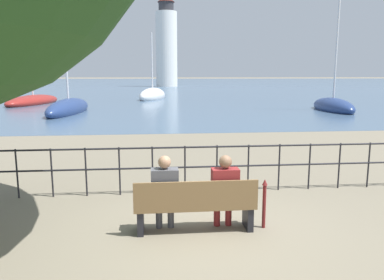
{
  "coord_description": "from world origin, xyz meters",
  "views": [
    {
      "loc": [
        -0.64,
        -5.88,
        2.55
      ],
      "look_at": [
        0.0,
        0.5,
        1.44
      ],
      "focal_mm": 35.0,
      "sensor_mm": 36.0,
      "label": 1
    }
  ],
  "objects_px": {
    "sailboat_2": "(333,106)",
    "harbor_lighthouse": "(167,45)",
    "sailboat_3": "(33,101)",
    "sailboat_0": "(153,96)",
    "park_bench": "(195,206)",
    "seated_person_left": "(165,190)",
    "seated_person_right": "(225,189)",
    "closed_umbrella": "(264,201)",
    "sailboat_1": "(69,108)"
  },
  "relations": [
    {
      "from": "seated_person_left",
      "to": "closed_umbrella",
      "type": "xyz_separation_m",
      "value": [
        1.67,
        -0.03,
        -0.23
      ]
    },
    {
      "from": "seated_person_right",
      "to": "closed_umbrella",
      "type": "height_order",
      "value": "seated_person_right"
    },
    {
      "from": "sailboat_0",
      "to": "sailboat_2",
      "type": "xyz_separation_m",
      "value": [
        13.22,
        -14.7,
        -0.05
      ]
    },
    {
      "from": "park_bench",
      "to": "seated_person_left",
      "type": "relative_size",
      "value": 1.55
    },
    {
      "from": "closed_umbrella",
      "to": "seated_person_right",
      "type": "bearing_deg",
      "value": 177.75
    },
    {
      "from": "sailboat_3",
      "to": "sailboat_0",
      "type": "bearing_deg",
      "value": 40.09
    },
    {
      "from": "sailboat_1",
      "to": "sailboat_3",
      "type": "height_order",
      "value": "sailboat_3"
    },
    {
      "from": "seated_person_right",
      "to": "closed_umbrella",
      "type": "bearing_deg",
      "value": -2.25
    },
    {
      "from": "park_bench",
      "to": "sailboat_2",
      "type": "distance_m",
      "value": 23.94
    },
    {
      "from": "park_bench",
      "to": "sailboat_3",
      "type": "distance_m",
      "value": 31.5
    },
    {
      "from": "sailboat_0",
      "to": "sailboat_2",
      "type": "distance_m",
      "value": 19.77
    },
    {
      "from": "park_bench",
      "to": "sailboat_0",
      "type": "xyz_separation_m",
      "value": [
        -0.82,
        35.17,
        -0.07
      ]
    },
    {
      "from": "sailboat_1",
      "to": "sailboat_3",
      "type": "relative_size",
      "value": 0.81
    },
    {
      "from": "seated_person_left",
      "to": "closed_umbrella",
      "type": "distance_m",
      "value": 1.68
    },
    {
      "from": "park_bench",
      "to": "sailboat_3",
      "type": "relative_size",
      "value": 0.17
    },
    {
      "from": "closed_umbrella",
      "to": "park_bench",
      "type": "bearing_deg",
      "value": -177.55
    },
    {
      "from": "sailboat_0",
      "to": "harbor_lighthouse",
      "type": "relative_size",
      "value": 0.37
    },
    {
      "from": "sailboat_0",
      "to": "sailboat_1",
      "type": "xyz_separation_m",
      "value": [
        -5.69,
        -14.6,
        -0.05
      ]
    },
    {
      "from": "sailboat_1",
      "to": "harbor_lighthouse",
      "type": "relative_size",
      "value": 0.46
    },
    {
      "from": "seated_person_right",
      "to": "sailboat_0",
      "type": "height_order",
      "value": "sailboat_0"
    },
    {
      "from": "sailboat_1",
      "to": "sailboat_2",
      "type": "xyz_separation_m",
      "value": [
        18.91,
        -0.1,
        0.0
      ]
    },
    {
      "from": "sailboat_0",
      "to": "closed_umbrella",
      "type": "bearing_deg",
      "value": -67.95
    },
    {
      "from": "sailboat_2",
      "to": "seated_person_left",
      "type": "bearing_deg",
      "value": -117.46
    },
    {
      "from": "seated_person_right",
      "to": "sailboat_1",
      "type": "relative_size",
      "value": 0.14
    },
    {
      "from": "seated_person_right",
      "to": "sailboat_2",
      "type": "bearing_deg",
      "value": 59.71
    },
    {
      "from": "seated_person_left",
      "to": "seated_person_right",
      "type": "distance_m",
      "value": 0.99
    },
    {
      "from": "park_bench",
      "to": "sailboat_1",
      "type": "bearing_deg",
      "value": 107.55
    },
    {
      "from": "seated_person_left",
      "to": "harbor_lighthouse",
      "type": "bearing_deg",
      "value": 88.01
    },
    {
      "from": "closed_umbrella",
      "to": "sailboat_0",
      "type": "relative_size",
      "value": 0.11
    },
    {
      "from": "closed_umbrella",
      "to": "sailboat_0",
      "type": "height_order",
      "value": "sailboat_0"
    },
    {
      "from": "park_bench",
      "to": "sailboat_3",
      "type": "bearing_deg",
      "value": 111.46
    },
    {
      "from": "seated_person_right",
      "to": "sailboat_1",
      "type": "height_order",
      "value": "sailboat_1"
    },
    {
      "from": "sailboat_2",
      "to": "harbor_lighthouse",
      "type": "xyz_separation_m",
      "value": [
        -10.02,
        62.62,
        9.25
      ]
    },
    {
      "from": "park_bench",
      "to": "sailboat_2",
      "type": "height_order",
      "value": "sailboat_2"
    },
    {
      "from": "park_bench",
      "to": "seated_person_left",
      "type": "bearing_deg",
      "value": 171.27
    },
    {
      "from": "seated_person_left",
      "to": "sailboat_0",
      "type": "bearing_deg",
      "value": 90.52
    },
    {
      "from": "sailboat_0",
      "to": "sailboat_3",
      "type": "relative_size",
      "value": 0.65
    },
    {
      "from": "sailboat_0",
      "to": "harbor_lighthouse",
      "type": "height_order",
      "value": "harbor_lighthouse"
    },
    {
      "from": "seated_person_left",
      "to": "closed_umbrella",
      "type": "bearing_deg",
      "value": -0.9
    },
    {
      "from": "sailboat_2",
      "to": "sailboat_0",
      "type": "bearing_deg",
      "value": 136.84
    },
    {
      "from": "park_bench",
      "to": "harbor_lighthouse",
      "type": "relative_size",
      "value": 0.1
    },
    {
      "from": "seated_person_left",
      "to": "sailboat_0",
      "type": "height_order",
      "value": "sailboat_0"
    },
    {
      "from": "park_bench",
      "to": "closed_umbrella",
      "type": "xyz_separation_m",
      "value": [
        1.17,
        0.05,
        0.03
      ]
    },
    {
      "from": "park_bench",
      "to": "sailboat_3",
      "type": "xyz_separation_m",
      "value": [
        -11.53,
        29.32,
        -0.15
      ]
    },
    {
      "from": "park_bench",
      "to": "sailboat_0",
      "type": "distance_m",
      "value": 35.18
    },
    {
      "from": "seated_person_left",
      "to": "sailboat_1",
      "type": "relative_size",
      "value": 0.14
    },
    {
      "from": "sailboat_1",
      "to": "harbor_lighthouse",
      "type": "height_order",
      "value": "harbor_lighthouse"
    },
    {
      "from": "closed_umbrella",
      "to": "harbor_lighthouse",
      "type": "bearing_deg",
      "value": 89.16
    },
    {
      "from": "sailboat_0",
      "to": "sailboat_1",
      "type": "relative_size",
      "value": 0.8
    },
    {
      "from": "seated_person_left",
      "to": "sailboat_2",
      "type": "relative_size",
      "value": 0.12
    }
  ]
}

